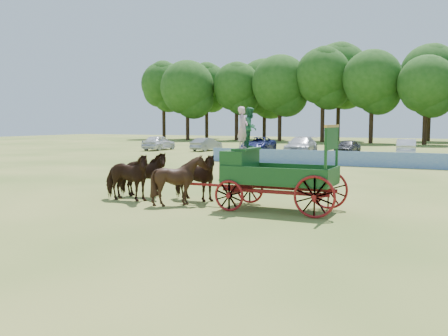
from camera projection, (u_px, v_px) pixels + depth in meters
ground at (349, 213)px, 16.87m from camera, size 160.00×160.00×0.00m
horse_lead_left at (126, 177)px, 19.47m from camera, size 2.25×1.08×1.87m
horse_lead_right at (142, 174)px, 20.46m from camera, size 2.40×1.53×1.87m
horse_wheel_left at (180, 180)px, 18.45m from camera, size 1.70×1.52×1.88m
horse_wheel_right at (194, 177)px, 19.45m from camera, size 2.33×1.29×1.87m
farm_dray at (260, 165)px, 17.65m from camera, size 6.00×2.00×3.62m
sponsor_banner at (387, 160)px, 33.48m from camera, size 26.00×0.08×1.05m
parked_cars at (329, 146)px, 46.73m from camera, size 37.47×7.50×1.65m
treeline at (407, 78)px, 71.32m from camera, size 88.47×23.67×15.50m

